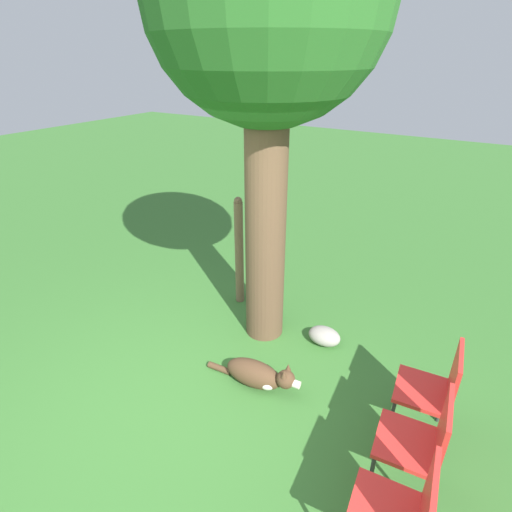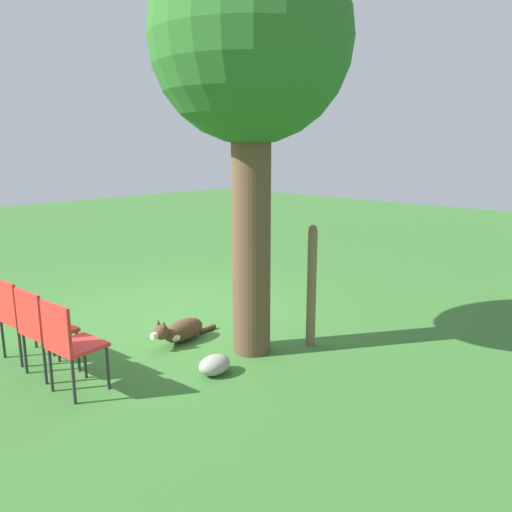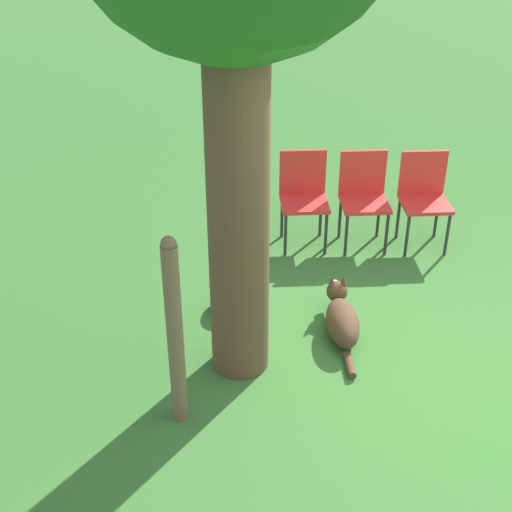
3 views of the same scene
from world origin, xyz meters
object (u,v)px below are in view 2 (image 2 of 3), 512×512
red_chair_2 (69,341)px  fence_post (312,286)px  red_chair_0 (17,313)px  red_chair_1 (41,326)px  oak_tree (251,51)px  dog (180,331)px

red_chair_2 → fence_post: bearing=-25.0°
red_chair_0 → red_chair_1: 0.57m
oak_tree → red_chair_2: 3.31m
oak_tree → red_chair_1: (1.88, -1.09, -2.67)m
red_chair_0 → red_chair_2: bearing=-94.4°
red_chair_1 → red_chair_0: bearing=85.6°
red_chair_0 → oak_tree: bearing=-46.1°
red_chair_1 → red_chair_2: bearing=-94.4°
fence_post → red_chair_0: fence_post is taller
dog → fence_post: fence_post is taller
dog → red_chair_1: size_ratio=1.10×
red_chair_2 → red_chair_0: bearing=85.6°
oak_tree → red_chair_1: size_ratio=4.78×
red_chair_0 → red_chair_2: size_ratio=1.00×
oak_tree → dog: 3.19m
dog → fence_post: (-0.99, 1.17, 0.58)m
red_chair_1 → red_chair_2: size_ratio=1.00×
dog → fence_post: bearing=126.1°
dog → red_chair_2: (1.48, 0.26, 0.39)m
dog → red_chair_2: 1.55m
dog → red_chair_1: (1.49, -0.30, 0.39)m
fence_post → red_chair_0: bearing=-39.5°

